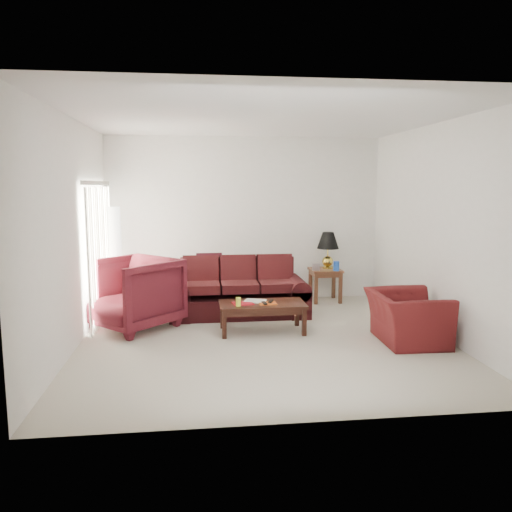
{
  "coord_description": "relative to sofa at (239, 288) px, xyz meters",
  "views": [
    {
      "loc": [
        -0.91,
        -6.66,
        2.12
      ],
      "look_at": [
        0.0,
        0.85,
        1.05
      ],
      "focal_mm": 35.0,
      "sensor_mm": 36.0,
      "label": 1
    }
  ],
  "objects": [
    {
      "name": "blue_canister",
      "position": [
        1.81,
        0.62,
        0.23
      ],
      "size": [
        0.12,
        0.12,
        0.17
      ],
      "primitive_type": "cylinder",
      "rotation": [
        0.0,
        0.0,
        -0.11
      ],
      "color": "#1B49B1",
      "rests_on": "end_table"
    },
    {
      "name": "floor",
      "position": [
        0.22,
        -1.33,
        -0.46
      ],
      "size": [
        5.0,
        5.0,
        0.0
      ],
      "primitive_type": "plane",
      "color": "beige",
      "rests_on": "ground"
    },
    {
      "name": "yellow_glass",
      "position": [
        -0.11,
        -1.14,
        0.04
      ],
      "size": [
        0.08,
        0.08,
        0.13
      ],
      "primitive_type": "cylinder",
      "rotation": [
        0.0,
        0.0,
        -0.03
      ],
      "color": "#EDFF38",
      "rests_on": "coffee_table"
    },
    {
      "name": "remote_a",
      "position": [
        0.27,
        -1.11,
        0.0
      ],
      "size": [
        0.07,
        0.17,
        0.02
      ],
      "primitive_type": "cube",
      "rotation": [
        0.0,
        0.0,
        0.11
      ],
      "color": "black",
      "rests_on": "coffee_table"
    },
    {
      "name": "armchair_right",
      "position": [
        2.14,
        -1.69,
        -0.12
      ],
      "size": [
        0.94,
        1.07,
        0.69
      ],
      "primitive_type": "imported",
      "rotation": [
        0.0,
        0.0,
        1.55
      ],
      "color": "#491012",
      "rests_on": "ground"
    },
    {
      "name": "end_table",
      "position": [
        1.66,
        0.82,
        -0.16
      ],
      "size": [
        0.58,
        0.58,
        0.6
      ],
      "primitive_type": null,
      "rotation": [
        0.0,
        0.0,
        0.06
      ],
      "color": "#50261B",
      "rests_on": "ground"
    },
    {
      "name": "armchair_left",
      "position": [
        -1.64,
        -0.57,
        0.07
      ],
      "size": [
        1.63,
        1.63,
        1.07
      ],
      "primitive_type": "imported",
      "rotation": [
        0.0,
        0.0,
        -0.78
      ],
      "color": "#471018",
      "rests_on": "ground"
    },
    {
      "name": "coffee_table",
      "position": [
        0.25,
        -0.99,
        -0.24
      ],
      "size": [
        1.29,
        0.74,
        0.43
      ],
      "primitive_type": null,
      "rotation": [
        0.0,
        0.0,
        -0.1
      ],
      "color": "black",
      "rests_on": "ground"
    },
    {
      "name": "magazine_white",
      "position": [
        0.16,
        -0.89,
        -0.02
      ],
      "size": [
        0.36,
        0.32,
        0.02
      ],
      "primitive_type": "cube",
      "rotation": [
        0.0,
        0.0,
        -0.36
      ],
      "color": "white",
      "rests_on": "coffee_table"
    },
    {
      "name": "table_lamp",
      "position": [
        1.72,
        0.89,
        0.48
      ],
      "size": [
        0.42,
        0.42,
        0.67
      ],
      "primitive_type": null,
      "rotation": [
        0.0,
        0.0,
        0.06
      ],
      "color": "gold",
      "rests_on": "end_table"
    },
    {
      "name": "blinds",
      "position": [
        -2.2,
        -0.03,
        0.62
      ],
      "size": [
        0.1,
        2.0,
        2.16
      ],
      "primitive_type": "cube",
      "color": "silver",
      "rests_on": "ground"
    },
    {
      "name": "floor_lamp",
      "position": [
        -2.08,
        0.66,
        0.44
      ],
      "size": [
        0.34,
        0.34,
        1.79
      ],
      "primitive_type": null,
      "rotation": [
        0.0,
        0.0,
        0.2
      ],
      "color": "silver",
      "rests_on": "ground"
    },
    {
      "name": "magazine_red",
      "position": [
        -0.03,
        -1.02,
        -0.02
      ],
      "size": [
        0.32,
        0.26,
        0.02
      ],
      "primitive_type": "cube",
      "rotation": [
        0.0,
        0.0,
        0.17
      ],
      "color": "#AE111D",
      "rests_on": "coffee_table"
    },
    {
      "name": "magazine_orange",
      "position": [
        0.32,
        -1.06,
        -0.02
      ],
      "size": [
        0.25,
        0.19,
        0.01
      ],
      "primitive_type": "cube",
      "rotation": [
        0.0,
        0.0,
        0.01
      ],
      "color": "#D25A18",
      "rests_on": "coffee_table"
    },
    {
      "name": "sofa",
      "position": [
        0.0,
        0.0,
        0.0
      ],
      "size": [
        2.26,
        1.02,
        0.92
      ],
      "primitive_type": null,
      "rotation": [
        0.0,
        0.0,
        -0.02
      ],
      "color": "black",
      "rests_on": "ground"
    },
    {
      "name": "clock",
      "position": [
        1.45,
        0.68,
        0.21
      ],
      "size": [
        0.13,
        0.05,
        0.13
      ],
      "primitive_type": "cube",
      "rotation": [
        0.0,
        0.0,
        0.02
      ],
      "color": "silver",
      "rests_on": "end_table"
    },
    {
      "name": "throw_pillow",
      "position": [
        -0.47,
        0.62,
        0.27
      ],
      "size": [
        0.45,
        0.23,
        0.46
      ],
      "primitive_type": "cube",
      "rotation": [
        -0.21,
        0.0,
        0.02
      ],
      "color": "black",
      "rests_on": "sofa"
    },
    {
      "name": "picture_frame",
      "position": [
        1.54,
        0.95,
        0.22
      ],
      "size": [
        0.14,
        0.16,
        0.05
      ],
      "primitive_type": "cube",
      "rotation": [
        1.36,
        0.0,
        -0.17
      ],
      "color": "white",
      "rests_on": "end_table"
    },
    {
      "name": "remote_b",
      "position": [
        0.38,
        -1.01,
        0.0
      ],
      "size": [
        0.1,
        0.17,
        0.02
      ],
      "primitive_type": "cube",
      "rotation": [
        0.0,
        0.0,
        -0.34
      ],
      "color": "black",
      "rests_on": "coffee_table"
    }
  ]
}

